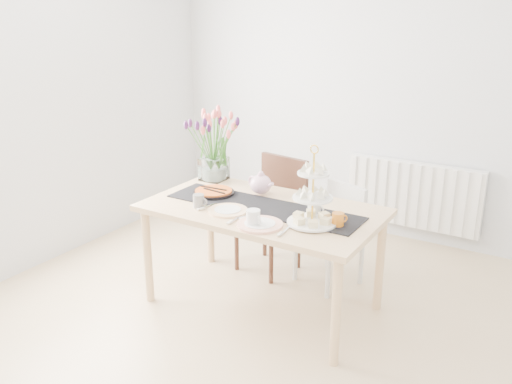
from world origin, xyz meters
The scene contains 16 objects.
room_shell centered at (0.00, 0.00, 1.30)m, with size 4.50×4.50×4.50m.
radiator centered at (0.50, 2.19, 0.45)m, with size 1.20×0.08×0.60m, color white.
dining_table centered at (-0.07, 0.50, 0.67)m, with size 1.60×0.90×0.75m.
chair_brown centered at (-0.31, 1.10, 0.53)m, with size 0.52×0.52×0.91m.
chair_white centered at (0.21, 1.13, 0.44)m, with size 0.50×0.50×0.77m.
table_runner centered at (-0.07, 0.50, 0.75)m, with size 1.40×0.35×0.01m, color black.
tulip_vase centered at (-0.73, 0.84, 1.11)m, with size 0.66×0.66×0.57m.
cake_stand centered at (0.35, 0.40, 0.88)m, with size 0.31×0.31×0.46m.
teapot centered at (-0.22, 0.73, 0.83)m, with size 0.25×0.21×0.17m, color silver, non-canonical shape.
cream_jug centered at (0.29, 0.56, 0.79)m, with size 0.09×0.09×0.09m, color silver.
tart_tin centered at (-0.51, 0.54, 0.77)m, with size 0.30×0.30×0.04m.
mug_grey centered at (-0.45, 0.28, 0.80)m, with size 0.08×0.08×0.09m, color slate.
mug_white centered at (0.05, 0.18, 0.80)m, with size 0.09×0.09×0.11m, color silver.
mug_orange centered at (0.50, 0.45, 0.79)m, with size 0.08×0.08×0.09m, color orange.
plate_left centered at (-0.23, 0.31, 0.76)m, with size 0.27×0.27×0.01m, color white.
plate_right centered at (0.08, 0.21, 0.76)m, with size 0.29×0.29×0.02m, color white.
Camera 1 is at (1.70, -2.48, 2.03)m, focal length 38.00 mm.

